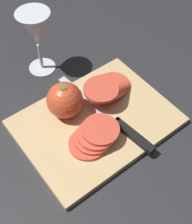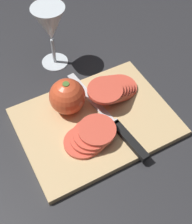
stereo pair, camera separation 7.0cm
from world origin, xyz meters
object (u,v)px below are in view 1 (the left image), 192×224
Objects in this scene: whole_tomato at (64,101)px; tomato_slice_stack_far at (94,137)px; tomato_slice_stack_near at (107,87)px; knife at (123,127)px; wine_glass at (36,32)px.

whole_tomato is 0.11m from tomato_slice_stack_far.
tomato_slice_stack_near is (0.11, -0.01, -0.02)m from whole_tomato.
knife is 2.56× the size of tomato_slice_stack_far.
wine_glass is at bearing 82.30° from tomato_slice_stack_far.
tomato_slice_stack_far is at bearing -97.70° from wine_glass.
knife is 0.11m from tomato_slice_stack_near.
tomato_slice_stack_near is at bearing -69.47° from wine_glass.
wine_glass is 1.23× the size of tomato_slice_stack_near.
whole_tomato is at bearing 172.72° from tomato_slice_stack_near.
knife is at bearing -57.18° from whole_tomato.
wine_glass is at bearing 110.53° from tomato_slice_stack_near.
tomato_slice_stack_near is at bearing 39.26° from tomato_slice_stack_far.
wine_glass reaches higher than tomato_slice_stack_far.
whole_tomato is at bearing 26.81° from knife.
knife is 0.07m from tomato_slice_stack_far.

